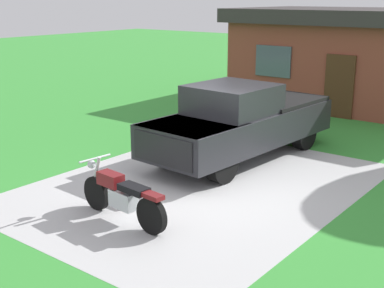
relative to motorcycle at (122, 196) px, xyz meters
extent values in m
plane|color=green|center=(0.03, 2.30, -0.47)|extent=(80.00, 80.00, 0.00)
cube|color=#BCBCBC|center=(0.03, 2.30, -0.47)|extent=(5.98, 7.94, 0.01)
cylinder|color=black|center=(-0.75, 0.07, -0.14)|extent=(0.67, 0.18, 0.66)
cylinder|color=black|center=(0.79, -0.08, -0.14)|extent=(0.67, 0.18, 0.66)
cube|color=silver|center=(0.04, 0.00, -0.05)|extent=(0.58, 0.31, 0.32)
cube|color=maroon|center=(-0.31, 0.03, 0.25)|extent=(0.54, 0.31, 0.24)
cube|color=black|center=(0.34, -0.03, 0.23)|extent=(0.62, 0.34, 0.12)
cube|color=maroon|center=(0.79, -0.08, 0.23)|extent=(0.50, 0.25, 0.08)
cylinder|color=silver|center=(-0.75, 0.07, 0.23)|extent=(0.33, 0.09, 0.77)
cylinder|color=silver|center=(-0.75, 0.07, 0.55)|extent=(0.11, 0.70, 0.04)
sphere|color=silver|center=(-0.87, 0.08, 0.41)|extent=(0.16, 0.16, 0.16)
cylinder|color=black|center=(0.28, 2.76, -0.05)|extent=(0.35, 0.86, 0.84)
cylinder|color=black|center=(-1.36, 2.87, -0.05)|extent=(0.35, 0.86, 0.84)
cylinder|color=black|center=(0.50, 6.26, -0.05)|extent=(0.35, 0.86, 0.84)
cylinder|color=black|center=(-1.14, 6.36, -0.05)|extent=(0.35, 0.86, 0.84)
cube|color=#28282D|center=(-0.42, 4.61, 0.33)|extent=(2.35, 5.71, 0.80)
cube|color=#28282D|center=(-0.54, 2.76, 0.63)|extent=(2.02, 2.02, 0.20)
cube|color=#28282D|center=(-0.45, 4.21, 1.08)|extent=(1.92, 2.01, 0.70)
cube|color=#3F4C56|center=(-0.50, 3.41, 0.98)|extent=(1.71, 0.27, 0.60)
cube|color=black|center=(-0.33, 6.16, 0.58)|extent=(2.05, 2.51, 0.50)
cube|color=black|center=(-0.60, 1.84, 0.33)|extent=(1.70, 0.21, 0.64)
cube|color=brown|center=(-0.31, 12.93, 1.03)|extent=(9.00, 5.00, 3.00)
cube|color=#383333|center=(-0.31, 12.93, 2.78)|extent=(9.60, 5.60, 0.50)
cube|color=#4C2D19|center=(-0.31, 10.40, 0.58)|extent=(1.00, 0.08, 2.10)
cube|color=#4C5966|center=(-2.83, 10.40, 1.23)|extent=(1.40, 0.06, 1.10)
camera|label=1|loc=(6.40, -6.16, 3.47)|focal=48.94mm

